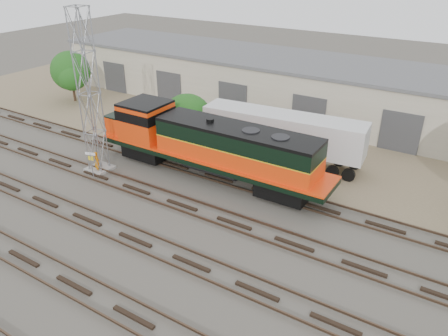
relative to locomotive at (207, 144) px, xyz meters
The scene contains 11 objects.
ground 6.59m from the locomotive, 80.43° to the right, with size 140.00×140.00×0.00m, color #47423A.
dirt_strip 9.40m from the locomotive, 83.58° to the left, with size 80.00×16.00×0.02m, color #726047.
tracks 9.38m from the locomotive, 83.58° to the right, with size 80.00×20.40×0.28m.
warehouse 17.01m from the locomotive, 86.44° to the left, with size 58.40×10.40×5.30m.
locomotive is the anchor object (origin of this frame).
signal_tower 8.93m from the locomotive, 154.53° to the right, with size 1.75×1.75×11.86m.
sign_post 8.55m from the locomotive, 146.80° to the right, with size 0.80×0.26×2.00m.
worker 8.49m from the locomotive, 152.08° to the right, with size 0.60×0.39×1.64m, color orange.
semi_trailer 6.53m from the locomotive, 53.90° to the left, with size 12.87×3.70×3.91m.
tree_west 23.20m from the locomotive, 162.93° to the left, with size 4.39×4.18×5.47m.
tree_mid 6.81m from the locomotive, 137.60° to the left, with size 4.62×4.40×4.40m.
Camera 1 is at (15.33, -17.82, 15.22)m, focal length 35.00 mm.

